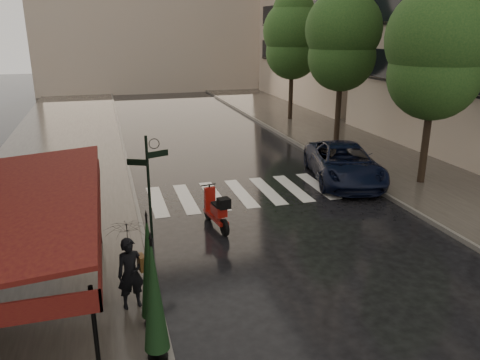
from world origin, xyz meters
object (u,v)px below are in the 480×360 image
parked_car (344,163)px  parasol_front (149,266)px  scooter (217,211)px  parasol_back (154,295)px  pedestrian_with_umbrella (128,239)px

parked_car → parasol_front: bearing=-123.7°
scooter → parasol_back: size_ratio=0.75×
pedestrian_with_umbrella → parked_car: pedestrian_with_umbrella is taller
parasol_back → parked_car: bearing=46.2°
parasol_front → pedestrian_with_umbrella: bearing=113.7°
scooter → pedestrian_with_umbrella: bearing=-134.8°
pedestrian_with_umbrella → parasol_back: bearing=-91.8°
parked_car → parasol_back: bearing=-120.1°
parked_car → parasol_back: size_ratio=2.14×
pedestrian_with_umbrella → parasol_back: (0.32, -1.87, -0.27)m
pedestrian_with_umbrella → parasol_front: bearing=-77.7°
pedestrian_with_umbrella → parasol_front: parasol_front is taller
pedestrian_with_umbrella → parasol_back: 1.92m
pedestrian_with_umbrella → parked_car: size_ratio=0.45×
pedestrian_with_umbrella → scooter: (2.82, 3.83, -1.16)m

